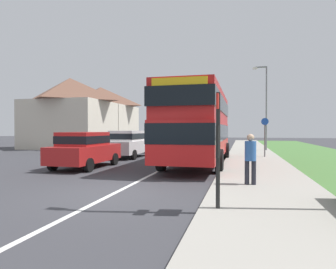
{
  "coord_description": "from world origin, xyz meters",
  "views": [
    {
      "loc": [
        3.49,
        -7.74,
        1.81
      ],
      "look_at": [
        0.54,
        4.02,
        1.6
      ],
      "focal_mm": 31.45,
      "sensor_mm": 36.0,
      "label": 1
    }
  ],
  "objects_px": {
    "double_decker_bus": "(199,123)",
    "cycle_route_sign": "(265,136)",
    "parked_car_red": "(85,148)",
    "bus_stop_sign": "(218,142)",
    "pedestrian_at_stop": "(250,157)",
    "street_lamp_mid": "(265,102)",
    "parked_car_silver": "(153,140)",
    "parked_car_white": "(128,143)"
  },
  "relations": [
    {
      "from": "parked_car_red",
      "to": "pedestrian_at_stop",
      "type": "relative_size",
      "value": 2.49
    },
    {
      "from": "parked_car_red",
      "to": "cycle_route_sign",
      "type": "xyz_separation_m",
      "value": [
        8.55,
        6.62,
        0.5
      ]
    },
    {
      "from": "double_decker_bus",
      "to": "cycle_route_sign",
      "type": "height_order",
      "value": "double_decker_bus"
    },
    {
      "from": "parked_car_red",
      "to": "street_lamp_mid",
      "type": "bearing_deg",
      "value": 54.89
    },
    {
      "from": "parked_car_white",
      "to": "pedestrian_at_stop",
      "type": "height_order",
      "value": "parked_car_white"
    },
    {
      "from": "double_decker_bus",
      "to": "street_lamp_mid",
      "type": "height_order",
      "value": "street_lamp_mid"
    },
    {
      "from": "parked_car_white",
      "to": "street_lamp_mid",
      "type": "xyz_separation_m",
      "value": [
        8.96,
        7.54,
        3.08
      ]
    },
    {
      "from": "bus_stop_sign",
      "to": "street_lamp_mid",
      "type": "bearing_deg",
      "value": 82.94
    },
    {
      "from": "parked_car_white",
      "to": "street_lamp_mid",
      "type": "distance_m",
      "value": 12.11
    },
    {
      "from": "parked_car_red",
      "to": "double_decker_bus",
      "type": "bearing_deg",
      "value": 27.46
    },
    {
      "from": "parked_car_red",
      "to": "parked_car_white",
      "type": "relative_size",
      "value": 0.99
    },
    {
      "from": "parked_car_white",
      "to": "parked_car_silver",
      "type": "bearing_deg",
      "value": 89.72
    },
    {
      "from": "double_decker_bus",
      "to": "parked_car_silver",
      "type": "distance_m",
      "value": 9.67
    },
    {
      "from": "bus_stop_sign",
      "to": "pedestrian_at_stop",
      "type": "bearing_deg",
      "value": 75.8
    },
    {
      "from": "parked_car_red",
      "to": "bus_stop_sign",
      "type": "xyz_separation_m",
      "value": [
        6.66,
        -6.1,
        0.62
      ]
    },
    {
      "from": "pedestrian_at_stop",
      "to": "bus_stop_sign",
      "type": "relative_size",
      "value": 0.64
    },
    {
      "from": "parked_car_red",
      "to": "cycle_route_sign",
      "type": "relative_size",
      "value": 1.65
    },
    {
      "from": "parked_car_white",
      "to": "parked_car_silver",
      "type": "height_order",
      "value": "parked_car_white"
    },
    {
      "from": "double_decker_bus",
      "to": "parked_car_white",
      "type": "height_order",
      "value": "double_decker_bus"
    },
    {
      "from": "cycle_route_sign",
      "to": "street_lamp_mid",
      "type": "distance_m",
      "value": 6.73
    },
    {
      "from": "parked_car_silver",
      "to": "street_lamp_mid",
      "type": "relative_size",
      "value": 0.63
    },
    {
      "from": "parked_car_red",
      "to": "parked_car_white",
      "type": "xyz_separation_m",
      "value": [
        0.04,
        5.27,
        0.02
      ]
    },
    {
      "from": "bus_stop_sign",
      "to": "parked_car_red",
      "type": "bearing_deg",
      "value": 137.53
    },
    {
      "from": "double_decker_bus",
      "to": "pedestrian_at_stop",
      "type": "height_order",
      "value": "double_decker_bus"
    },
    {
      "from": "parked_car_red",
      "to": "cycle_route_sign",
      "type": "bearing_deg",
      "value": 37.75
    },
    {
      "from": "bus_stop_sign",
      "to": "cycle_route_sign",
      "type": "relative_size",
      "value": 1.03
    },
    {
      "from": "double_decker_bus",
      "to": "parked_car_silver",
      "type": "xyz_separation_m",
      "value": [
        -4.94,
        8.22,
        -1.23
      ]
    },
    {
      "from": "double_decker_bus",
      "to": "cycle_route_sign",
      "type": "relative_size",
      "value": 3.97
    },
    {
      "from": "double_decker_bus",
      "to": "parked_car_red",
      "type": "bearing_deg",
      "value": -152.54
    },
    {
      "from": "double_decker_bus",
      "to": "cycle_route_sign",
      "type": "xyz_separation_m",
      "value": [
        3.54,
        4.02,
        -0.71
      ]
    },
    {
      "from": "parked_car_red",
      "to": "street_lamp_mid",
      "type": "relative_size",
      "value": 0.6
    },
    {
      "from": "parked_car_silver",
      "to": "cycle_route_sign",
      "type": "bearing_deg",
      "value": -26.38
    },
    {
      "from": "pedestrian_at_stop",
      "to": "parked_car_silver",
      "type": "bearing_deg",
      "value": 117.79
    },
    {
      "from": "parked_car_red",
      "to": "cycle_route_sign",
      "type": "distance_m",
      "value": 10.83
    },
    {
      "from": "parked_car_silver",
      "to": "pedestrian_at_stop",
      "type": "bearing_deg",
      "value": -62.21
    },
    {
      "from": "cycle_route_sign",
      "to": "bus_stop_sign",
      "type": "bearing_deg",
      "value": -98.45
    },
    {
      "from": "parked_car_white",
      "to": "double_decker_bus",
      "type": "bearing_deg",
      "value": -28.21
    },
    {
      "from": "bus_stop_sign",
      "to": "cycle_route_sign",
      "type": "bearing_deg",
      "value": 81.55
    },
    {
      "from": "parked_car_silver",
      "to": "bus_stop_sign",
      "type": "height_order",
      "value": "bus_stop_sign"
    },
    {
      "from": "pedestrian_at_stop",
      "to": "cycle_route_sign",
      "type": "distance_m",
      "value": 9.81
    },
    {
      "from": "parked_car_white",
      "to": "bus_stop_sign",
      "type": "xyz_separation_m",
      "value": [
        6.62,
        -11.37,
        0.59
      ]
    },
    {
      "from": "parked_car_white",
      "to": "cycle_route_sign",
      "type": "distance_m",
      "value": 8.63
    }
  ]
}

